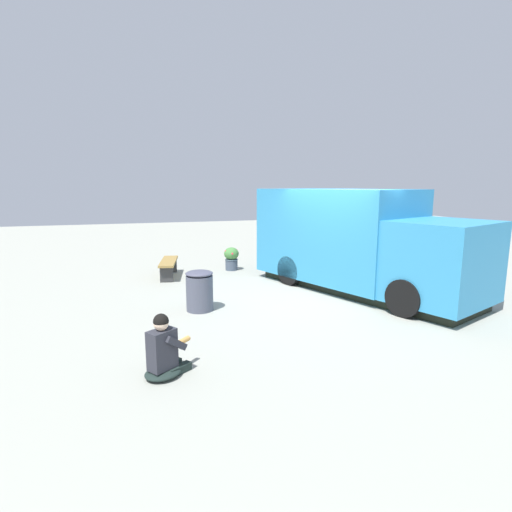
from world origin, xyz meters
TOP-DOWN VIEW (x-y plane):
  - ground_plane at (0.00, 0.00)m, footprint 40.00×40.00m
  - food_truck at (-0.31, 0.93)m, footprint 5.94×3.92m
  - person_customer at (2.99, -3.90)m, footprint 0.68×0.75m
  - planter_flowering_near at (-3.45, -1.46)m, footprint 0.45×0.45m
  - planter_flowering_far at (-3.91, 2.65)m, footprint 0.62×0.62m
  - plaza_bench at (-3.04, -3.36)m, footprint 1.60×0.67m
  - trash_bin at (0.24, -3.00)m, footprint 0.56×0.56m

SIDE VIEW (x-z plane):
  - ground_plane at x=0.00m, z-range 0.00..0.00m
  - person_customer at x=2.99m, z-range -0.10..0.78m
  - plaza_bench at x=-3.04m, z-range 0.12..0.59m
  - planter_flowering_near at x=-3.45m, z-range 0.03..0.72m
  - trash_bin at x=0.24m, z-range 0.01..0.84m
  - planter_flowering_far at x=-3.91m, z-range 0.02..0.86m
  - food_truck at x=-0.31m, z-range -0.06..2.38m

